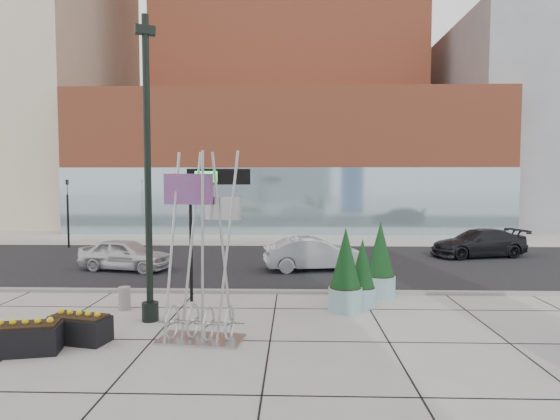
{
  "coord_description": "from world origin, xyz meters",
  "views": [
    {
      "loc": [
        1.61,
        -12.59,
        4.08
      ],
      "look_at": [
        1.16,
        2.0,
        3.14
      ],
      "focal_mm": 30.0,
      "sensor_mm": 36.0,
      "label": 1
    }
  ],
  "objects_px": {
    "public_art_sculpture": "(201,292)",
    "car_white_west": "(125,255)",
    "lamp_post": "(148,198)",
    "overhead_street_sign": "(213,188)",
    "concrete_bollard": "(124,298)",
    "car_silver_mid": "(314,254)"
  },
  "relations": [
    {
      "from": "public_art_sculpture",
      "to": "car_white_west",
      "type": "height_order",
      "value": "public_art_sculpture"
    },
    {
      "from": "car_white_west",
      "to": "lamp_post",
      "type": "bearing_deg",
      "value": -143.03
    },
    {
      "from": "public_art_sculpture",
      "to": "overhead_street_sign",
      "type": "distance_m",
      "value": 4.59
    },
    {
      "from": "concrete_bollard",
      "to": "car_silver_mid",
      "type": "distance_m",
      "value": 9.07
    },
    {
      "from": "lamp_post",
      "to": "car_white_west",
      "type": "xyz_separation_m",
      "value": [
        -3.44,
        7.47,
        -2.85
      ]
    },
    {
      "from": "overhead_street_sign",
      "to": "car_silver_mid",
      "type": "height_order",
      "value": "overhead_street_sign"
    },
    {
      "from": "concrete_bollard",
      "to": "car_silver_mid",
      "type": "height_order",
      "value": "car_silver_mid"
    },
    {
      "from": "car_silver_mid",
      "to": "public_art_sculpture",
      "type": "bearing_deg",
      "value": 151.05
    },
    {
      "from": "lamp_post",
      "to": "overhead_street_sign",
      "type": "xyz_separation_m",
      "value": [
        1.48,
        2.19,
        0.26
      ]
    },
    {
      "from": "lamp_post",
      "to": "car_silver_mid",
      "type": "bearing_deg",
      "value": 56.76
    },
    {
      "from": "overhead_street_sign",
      "to": "car_white_west",
      "type": "height_order",
      "value": "overhead_street_sign"
    },
    {
      "from": "public_art_sculpture",
      "to": "car_silver_mid",
      "type": "relative_size",
      "value": 1.07
    },
    {
      "from": "concrete_bollard",
      "to": "car_white_west",
      "type": "distance_m",
      "value": 6.75
    },
    {
      "from": "public_art_sculpture",
      "to": "overhead_street_sign",
      "type": "relative_size",
      "value": 1.08
    },
    {
      "from": "car_white_west",
      "to": "public_art_sculpture",
      "type": "bearing_deg",
      "value": -137.69
    },
    {
      "from": "concrete_bollard",
      "to": "car_white_west",
      "type": "bearing_deg",
      "value": 109.75
    },
    {
      "from": "car_white_west",
      "to": "overhead_street_sign",
      "type": "bearing_deg",
      "value": -124.8
    },
    {
      "from": "lamp_post",
      "to": "car_silver_mid",
      "type": "xyz_separation_m",
      "value": [
        5.06,
        7.71,
        -2.82
      ]
    },
    {
      "from": "concrete_bollard",
      "to": "car_white_west",
      "type": "xyz_separation_m",
      "value": [
        -2.28,
        6.35,
        0.35
      ]
    },
    {
      "from": "concrete_bollard",
      "to": "overhead_street_sign",
      "type": "xyz_separation_m",
      "value": [
        2.65,
        1.06,
        3.46
      ]
    },
    {
      "from": "lamp_post",
      "to": "concrete_bollard",
      "type": "height_order",
      "value": "lamp_post"
    },
    {
      "from": "lamp_post",
      "to": "public_art_sculpture",
      "type": "xyz_separation_m",
      "value": [
        1.82,
        -1.62,
        -2.29
      ]
    }
  ]
}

